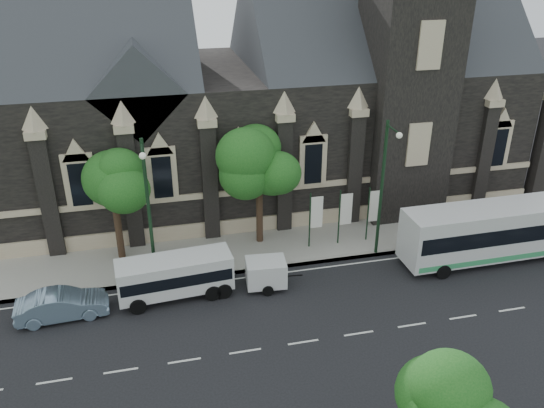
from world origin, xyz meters
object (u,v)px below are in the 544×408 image
object	(u,v)px
banner_flag_left	(314,216)
box_trailer	(266,272)
banner_flag_center	(344,212)
banner_flag_right	(372,209)
sedan	(62,305)
street_lamp_mid	(148,206)
tree_park_east	(475,397)
shuttle_bus	(175,275)
tree_walk_right	(261,160)
tree_walk_left	(115,174)
tour_coach	(500,230)
street_lamp_near	(384,183)

from	to	relation	value
banner_flag_left	box_trailer	xyz separation A→B (m)	(-4.04, -3.74, -1.38)
banner_flag_left	banner_flag_center	world-z (taller)	same
banner_flag_right	sedan	world-z (taller)	banner_flag_right
street_lamp_mid	sedan	world-z (taller)	street_lamp_mid
tree_park_east	shuttle_bus	world-z (taller)	tree_park_east
tree_park_east	tree_walk_right	bearing A→B (deg)	98.42
tree_walk_right	shuttle_bus	xyz separation A→B (m)	(-6.12, -5.16, -4.38)
banner_flag_right	box_trailer	bearing A→B (deg)	-155.04
tree_walk_left	banner_flag_left	xyz separation A→B (m)	(12.08, -1.70, -3.35)
tour_coach	shuttle_bus	distance (m)	20.16
banner_flag_center	banner_flag_right	xyz separation A→B (m)	(2.00, 0.00, 0.00)
tree_walk_left	sedan	size ratio (longest dim) A/B	1.60
tree_walk_right	banner_flag_center	xyz separation A→B (m)	(5.08, -1.71, -3.43)
banner_flag_right	tree_walk_left	bearing A→B (deg)	173.96
tree_walk_left	banner_flag_center	size ratio (longest dim) A/B	1.91
box_trailer	banner_flag_right	bearing A→B (deg)	30.19
street_lamp_near	banner_flag_left	distance (m)	4.99
street_lamp_near	banner_flag_left	xyz separation A→B (m)	(-3.71, 1.91, -2.73)
street_lamp_near	street_lamp_mid	xyz separation A→B (m)	(-14.00, 0.00, 0.00)
tree_walk_right	banner_flag_right	distance (m)	8.05
banner_flag_left	street_lamp_mid	bearing A→B (deg)	-169.50
tree_walk_left	box_trailer	world-z (taller)	tree_walk_left
banner_flag_left	banner_flag_right	size ratio (longest dim) A/B	1.00
banner_flag_left	shuttle_bus	size ratio (longest dim) A/B	0.61
sedan	tree_park_east	bearing A→B (deg)	-136.87
street_lamp_mid	sedan	xyz separation A→B (m)	(-5.02, -2.12, -4.32)
banner_flag_center	banner_flag_right	distance (m)	2.00
tree_walk_right	tree_walk_left	xyz separation A→B (m)	(-9.01, -0.01, -0.08)
tree_park_east	street_lamp_mid	distance (m)	19.32
tour_coach	shuttle_bus	world-z (taller)	tour_coach
street_lamp_near	box_trailer	bearing A→B (deg)	-166.69
banner_flag_center	box_trailer	world-z (taller)	banner_flag_center
banner_flag_left	sedan	world-z (taller)	banner_flag_left
street_lamp_near	tree_walk_left	bearing A→B (deg)	167.13
tree_walk_right	tour_coach	size ratio (longest dim) A/B	0.61
tree_park_east	shuttle_bus	bearing A→B (deg)	121.40
street_lamp_mid	banner_flag_center	distance (m)	12.73
banner_flag_center	tree_walk_left	bearing A→B (deg)	173.11
tree_walk_right	banner_flag_left	world-z (taller)	tree_walk_right
banner_flag_center	banner_flag_left	bearing A→B (deg)	180.00
street_lamp_near	tour_coach	world-z (taller)	street_lamp_near
tree_walk_right	banner_flag_center	distance (m)	6.36
banner_flag_right	tree_park_east	bearing A→B (deg)	-102.65
tree_park_east	banner_flag_right	size ratio (longest dim) A/B	1.57
tree_park_east	banner_flag_center	xyz separation A→B (m)	(2.11, 18.32, -2.24)
banner_flag_left	tree_walk_right	bearing A→B (deg)	150.90
tree_park_east	tree_walk_left	distance (m)	23.36
banner_flag_left	sedan	distance (m)	15.91
tree_park_east	banner_flag_center	size ratio (longest dim) A/B	1.57
box_trailer	sedan	world-z (taller)	box_trailer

